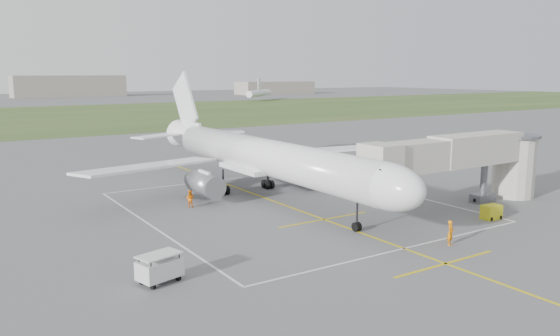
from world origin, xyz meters
TOP-DOWN VIEW (x-y plane):
  - ground at (0.00, 0.00)m, footprint 700.00×700.00m
  - grass_strip at (0.00, 130.00)m, footprint 700.00×120.00m
  - apron_markings at (0.00, -5.82)m, footprint 28.20×60.00m
  - airliner at (-0.00, 0.75)m, footprint 38.93×46.75m
  - jet_bridge at (15.72, -13.50)m, footprint 23.40×5.00m
  - gpu_unit at (12.98, -18.19)m, footprint 1.83×1.35m
  - baggage_cart at (-18.11, -16.39)m, footprint 3.03×2.28m
  - ramp_worker_nose at (3.68, -21.28)m, footprint 0.83×0.69m
  - ramp_worker_wing at (-8.37, 1.06)m, footprint 1.06×1.05m
  - distant_aircraft at (24.12, 175.62)m, footprint 186.80×45.95m

SIDE VIEW (x-z plane):
  - ground at x=0.00m, z-range 0.00..0.00m
  - apron_markings at x=0.00m, z-range 0.00..0.01m
  - grass_strip at x=0.00m, z-range 0.00..0.02m
  - gpu_unit at x=12.98m, z-range -0.01..1.31m
  - ramp_worker_wing at x=-8.37m, z-range 0.00..1.73m
  - baggage_cart at x=-18.11m, z-range 0.02..1.90m
  - ramp_worker_nose at x=3.68m, z-range 0.00..1.95m
  - distant_aircraft at x=24.12m, z-range -0.84..8.01m
  - airliner at x=0.00m, z-range -2.37..11.15m
  - jet_bridge at x=15.72m, z-range 1.14..8.34m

